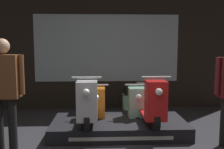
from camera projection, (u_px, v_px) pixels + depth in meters
The scene contains 7 objects.
shop_wall_back at pixel (107, 46), 6.40m from camera, with size 6.67×0.09×3.20m.
display_platform at pixel (119, 126), 4.67m from camera, with size 2.44×1.27×0.25m.
scooter_display_left at pixel (89, 102), 4.56m from camera, with size 0.46×1.73×0.89m.
scooter_display_right at pixel (148, 101), 4.61m from camera, with size 0.46×1.73×0.89m.
scooter_backrow_0 at pixel (97, 104), 5.40m from camera, with size 0.46×1.73×0.89m.
scooter_backrow_1 at pixel (133, 104), 5.43m from camera, with size 0.46×1.73×0.89m.
person_left_browsing at pixel (4, 85), 3.76m from camera, with size 0.62×0.26×1.72m.
Camera 1 is at (-0.14, -3.03, 1.60)m, focal length 40.00 mm.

